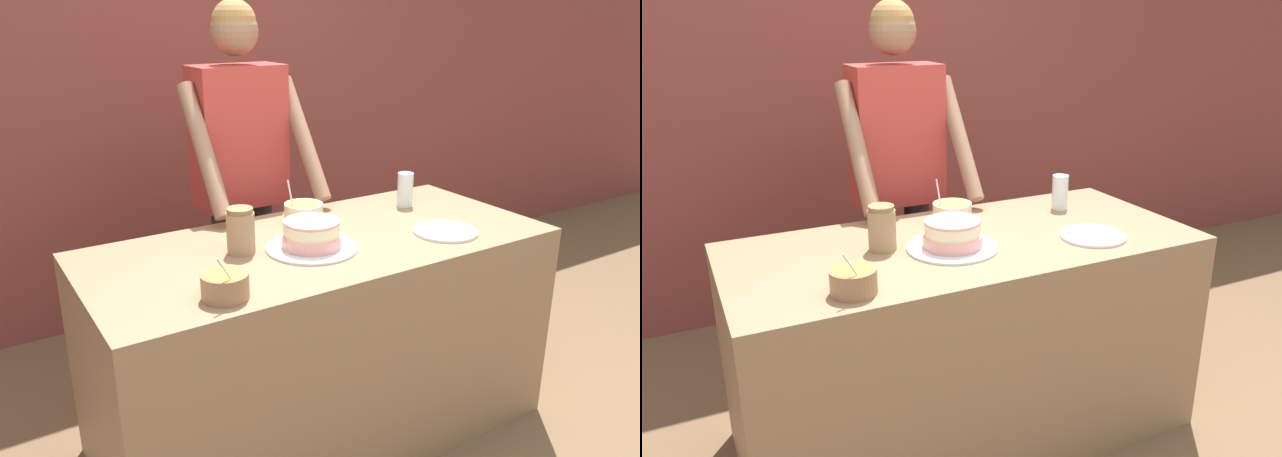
% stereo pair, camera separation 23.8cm
% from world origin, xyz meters
% --- Properties ---
extents(wall_back, '(10.00, 0.05, 2.60)m').
position_xyz_m(wall_back, '(0.00, 1.94, 1.30)').
color(wall_back, brown).
rests_on(wall_back, ground_plane).
extents(counter, '(1.84, 0.83, 0.88)m').
position_xyz_m(counter, '(0.00, 0.41, 0.44)').
color(counter, '#8C6B4C').
rests_on(counter, ground_plane).
extents(person_baker, '(0.56, 0.50, 1.79)m').
position_xyz_m(person_baker, '(-0.01, 1.10, 1.08)').
color(person_baker, '#2D2D38').
rests_on(person_baker, ground_plane).
extents(cake, '(0.35, 0.35, 0.11)m').
position_xyz_m(cake, '(-0.08, 0.36, 0.93)').
color(cake, silver).
rests_on(cake, counter).
extents(frosting_bowl_olive, '(0.16, 0.16, 0.20)m').
position_xyz_m(frosting_bowl_olive, '(0.05, 0.63, 0.93)').
color(frosting_bowl_olive, beige).
rests_on(frosting_bowl_olive, counter).
extents(frosting_bowl_orange, '(0.15, 0.15, 0.16)m').
position_xyz_m(frosting_bowl_orange, '(-0.53, 0.13, 0.93)').
color(frosting_bowl_orange, '#936B4C').
rests_on(frosting_bowl_orange, counter).
extents(drinking_glass, '(0.07, 0.07, 0.16)m').
position_xyz_m(drinking_glass, '(0.58, 0.60, 0.96)').
color(drinking_glass, silver).
rests_on(drinking_glass, counter).
extents(ceramic_plate, '(0.26, 0.26, 0.01)m').
position_xyz_m(ceramic_plate, '(0.48, 0.22, 0.89)').
color(ceramic_plate, silver).
rests_on(ceramic_plate, counter).
extents(stoneware_jar, '(0.11, 0.11, 0.17)m').
position_xyz_m(stoneware_jar, '(-0.32, 0.46, 0.97)').
color(stoneware_jar, '#9E7F5B').
rests_on(stoneware_jar, counter).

